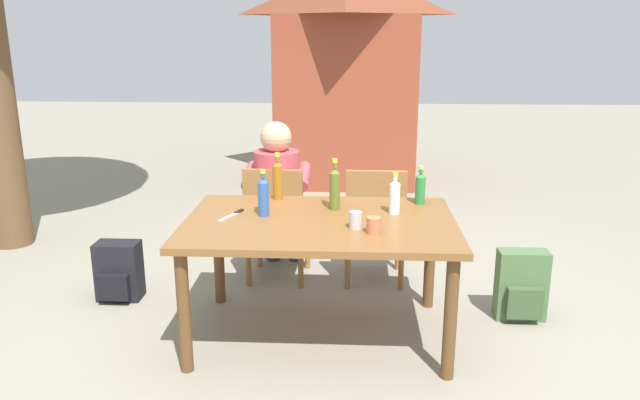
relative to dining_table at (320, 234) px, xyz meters
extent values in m
plane|color=gray|center=(0.00, 0.00, -0.65)|extent=(24.00, 24.00, 0.00)
cube|color=brown|center=(0.00, 0.00, 0.06)|extent=(1.57, 1.05, 0.04)
cylinder|color=brown|center=(-0.70, -0.44, -0.30)|extent=(0.07, 0.07, 0.69)
cylinder|color=brown|center=(0.70, -0.44, -0.30)|extent=(0.07, 0.07, 0.69)
cylinder|color=brown|center=(-0.70, 0.44, -0.30)|extent=(0.07, 0.07, 0.69)
cylinder|color=brown|center=(0.70, 0.44, -0.30)|extent=(0.07, 0.07, 0.69)
cube|color=olive|center=(-0.35, 0.90, -0.22)|extent=(0.46, 0.46, 0.04)
cube|color=olive|center=(-0.36, 0.70, 0.01)|extent=(0.42, 0.06, 0.42)
cylinder|color=olive|center=(-0.15, 1.08, -0.45)|extent=(0.04, 0.04, 0.41)
cylinder|color=olive|center=(-0.53, 1.10, -0.45)|extent=(0.04, 0.04, 0.41)
cylinder|color=olive|center=(-0.17, 0.70, -0.45)|extent=(0.04, 0.04, 0.41)
cylinder|color=olive|center=(-0.55, 0.72, -0.45)|extent=(0.04, 0.04, 0.41)
cube|color=olive|center=(0.35, 0.90, -0.22)|extent=(0.44, 0.44, 0.04)
cube|color=olive|center=(0.35, 0.70, 0.01)|extent=(0.42, 0.04, 0.42)
cylinder|color=olive|center=(0.54, 1.09, -0.45)|extent=(0.04, 0.04, 0.41)
cylinder|color=olive|center=(0.16, 1.10, -0.45)|extent=(0.04, 0.04, 0.41)
cylinder|color=olive|center=(0.54, 0.71, -0.45)|extent=(0.04, 0.04, 0.41)
cylinder|color=olive|center=(0.16, 0.72, -0.45)|extent=(0.04, 0.04, 0.41)
cylinder|color=#B7424C|center=(-0.35, 0.85, 0.06)|extent=(0.32, 0.32, 0.52)
sphere|color=tan|center=(-0.35, 0.85, 0.42)|extent=(0.22, 0.22, 0.22)
cylinder|color=#383847|center=(-0.26, 1.05, -0.20)|extent=(0.14, 0.40, 0.14)
cylinder|color=#383847|center=(-0.26, 1.25, -0.43)|extent=(0.11, 0.11, 0.45)
cylinder|color=#B7424C|center=(-0.16, 0.85, 0.14)|extent=(0.09, 0.31, 0.16)
cylinder|color=#383847|center=(-0.44, 1.05, -0.20)|extent=(0.14, 0.40, 0.14)
cylinder|color=#383847|center=(-0.44, 1.25, -0.43)|extent=(0.11, 0.11, 0.45)
cylinder|color=#B7424C|center=(-0.54, 0.85, 0.14)|extent=(0.09, 0.31, 0.16)
cylinder|color=#287A38|center=(0.61, 0.37, 0.17)|extent=(0.06, 0.06, 0.17)
cone|color=#287A38|center=(0.61, 0.37, 0.27)|extent=(0.06, 0.06, 0.02)
cylinder|color=#287A38|center=(0.61, 0.37, 0.29)|extent=(0.03, 0.03, 0.02)
cylinder|color=yellow|center=(0.61, 0.37, 0.32)|extent=(0.03, 0.03, 0.02)
cylinder|color=#566623|center=(0.08, 0.22, 0.20)|extent=(0.06, 0.06, 0.23)
cone|color=#566623|center=(0.08, 0.22, 0.33)|extent=(0.06, 0.06, 0.03)
cylinder|color=#566623|center=(0.08, 0.22, 0.36)|extent=(0.03, 0.03, 0.03)
cylinder|color=yellow|center=(0.08, 0.22, 0.39)|extent=(0.03, 0.03, 0.03)
cylinder|color=white|center=(0.44, 0.15, 0.17)|extent=(0.06, 0.06, 0.18)
cone|color=white|center=(0.44, 0.15, 0.28)|extent=(0.06, 0.06, 0.03)
cylinder|color=white|center=(0.44, 0.15, 0.30)|extent=(0.03, 0.03, 0.03)
cylinder|color=yellow|center=(0.44, 0.15, 0.32)|extent=(0.03, 0.03, 0.02)
cylinder|color=#996019|center=(-0.30, 0.45, 0.19)|extent=(0.06, 0.06, 0.22)
cone|color=#996019|center=(-0.30, 0.45, 0.32)|extent=(0.06, 0.06, 0.03)
cylinder|color=#996019|center=(-0.30, 0.45, 0.35)|extent=(0.03, 0.03, 0.03)
cylinder|color=yellow|center=(-0.30, 0.45, 0.38)|extent=(0.03, 0.03, 0.02)
cylinder|color=#2D56A3|center=(-0.34, 0.07, 0.18)|extent=(0.06, 0.06, 0.20)
cone|color=#2D56A3|center=(-0.34, 0.07, 0.30)|extent=(0.06, 0.06, 0.03)
cylinder|color=#2D56A3|center=(-0.34, 0.07, 0.33)|extent=(0.03, 0.03, 0.03)
cylinder|color=yellow|center=(-0.34, 0.07, 0.35)|extent=(0.03, 0.03, 0.02)
cylinder|color=#B2B7BC|center=(0.20, -0.14, 0.13)|extent=(0.07, 0.07, 0.10)
cylinder|color=#BC6B47|center=(0.30, -0.22, 0.13)|extent=(0.08, 0.08, 0.09)
cube|color=silver|center=(-0.54, 0.03, 0.09)|extent=(0.09, 0.17, 0.01)
cube|color=black|center=(-0.50, 0.13, 0.09)|extent=(0.05, 0.08, 0.01)
cube|color=black|center=(-1.41, 0.47, -0.45)|extent=(0.29, 0.17, 0.40)
cube|color=black|center=(-1.41, 0.35, -0.52)|extent=(0.21, 0.06, 0.18)
cube|color=#47663D|center=(1.27, 0.30, -0.42)|extent=(0.31, 0.14, 0.45)
cube|color=#395130|center=(1.27, 0.20, -0.51)|extent=(0.22, 0.06, 0.20)
cube|color=brown|center=(0.10, 4.21, 0.33)|extent=(1.60, 1.63, 1.95)
camera|label=1|loc=(0.17, -3.42, 1.16)|focal=34.78mm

